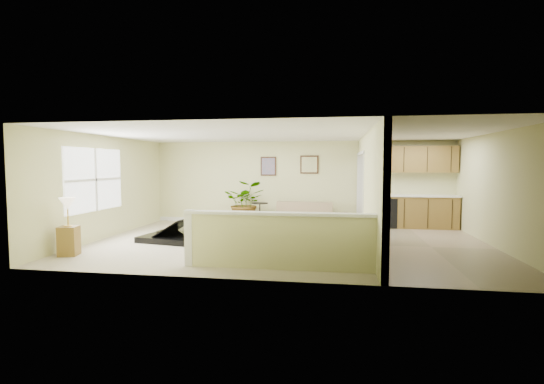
% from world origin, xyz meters
% --- Properties ---
extents(floor, '(9.00, 9.00, 0.00)m').
position_xyz_m(floor, '(0.00, 0.00, 0.00)').
color(floor, beige).
rests_on(floor, ground).
extents(back_wall, '(9.00, 0.04, 2.50)m').
position_xyz_m(back_wall, '(0.00, 3.00, 1.25)').
color(back_wall, beige).
rests_on(back_wall, floor).
extents(front_wall, '(9.00, 0.04, 2.50)m').
position_xyz_m(front_wall, '(0.00, -3.00, 1.25)').
color(front_wall, beige).
rests_on(front_wall, floor).
extents(left_wall, '(0.04, 6.00, 2.50)m').
position_xyz_m(left_wall, '(-4.50, 0.00, 1.25)').
color(left_wall, beige).
rests_on(left_wall, floor).
extents(right_wall, '(0.04, 6.00, 2.50)m').
position_xyz_m(right_wall, '(4.50, 0.00, 1.25)').
color(right_wall, beige).
rests_on(right_wall, floor).
extents(ceiling, '(9.00, 6.00, 0.04)m').
position_xyz_m(ceiling, '(0.00, 0.00, 2.50)').
color(ceiling, silver).
rests_on(ceiling, back_wall).
extents(kitchen_vinyl, '(2.70, 6.00, 0.01)m').
position_xyz_m(kitchen_vinyl, '(3.15, 0.00, 0.00)').
color(kitchen_vinyl, gray).
rests_on(kitchen_vinyl, floor).
extents(interior_partition, '(0.18, 5.99, 2.50)m').
position_xyz_m(interior_partition, '(1.80, 0.25, 1.22)').
color(interior_partition, beige).
rests_on(interior_partition, floor).
extents(pony_half_wall, '(3.42, 0.22, 1.00)m').
position_xyz_m(pony_half_wall, '(0.08, -2.30, 0.52)').
color(pony_half_wall, beige).
rests_on(pony_half_wall, floor).
extents(left_window, '(0.05, 2.15, 1.45)m').
position_xyz_m(left_window, '(-4.49, -0.50, 1.45)').
color(left_window, white).
rests_on(left_window, left_wall).
extents(wall_art_left, '(0.48, 0.04, 0.58)m').
position_xyz_m(wall_art_left, '(-0.95, 2.97, 1.75)').
color(wall_art_left, '#3A2315').
rests_on(wall_art_left, back_wall).
extents(wall_mirror, '(0.55, 0.04, 0.55)m').
position_xyz_m(wall_mirror, '(0.30, 2.97, 1.80)').
color(wall_mirror, '#3A2315').
rests_on(wall_mirror, back_wall).
extents(kitchen_cabinets, '(2.36, 0.65, 2.33)m').
position_xyz_m(kitchen_cabinets, '(3.19, 2.73, 0.87)').
color(kitchen_cabinets, brown).
rests_on(kitchen_cabinets, floor).
extents(piano, '(1.71, 1.74, 1.25)m').
position_xyz_m(piano, '(-2.77, -0.01, 0.52)').
color(piano, black).
rests_on(piano, floor).
extents(piano_bench, '(0.47, 0.72, 0.44)m').
position_xyz_m(piano_bench, '(-1.30, -0.01, 0.22)').
color(piano_bench, black).
rests_on(piano_bench, floor).
extents(loveseat, '(1.67, 0.98, 0.94)m').
position_xyz_m(loveseat, '(0.17, 2.29, 0.36)').
color(loveseat, '#9B8263').
rests_on(loveseat, floor).
extents(accent_table, '(0.48, 0.48, 0.69)m').
position_xyz_m(accent_table, '(-1.09, 2.31, 0.44)').
color(accent_table, black).
rests_on(accent_table, floor).
extents(palm_plant, '(1.27, 1.12, 1.32)m').
position_xyz_m(palm_plant, '(-1.58, 2.59, 0.65)').
color(palm_plant, black).
rests_on(palm_plant, floor).
extents(small_plant, '(0.34, 0.34, 0.48)m').
position_xyz_m(small_plant, '(1.31, 2.04, 0.21)').
color(small_plant, black).
rests_on(small_plant, floor).
extents(lamp_stand, '(0.41, 0.41, 1.15)m').
position_xyz_m(lamp_stand, '(-4.15, -1.93, 0.49)').
color(lamp_stand, brown).
rests_on(lamp_stand, floor).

